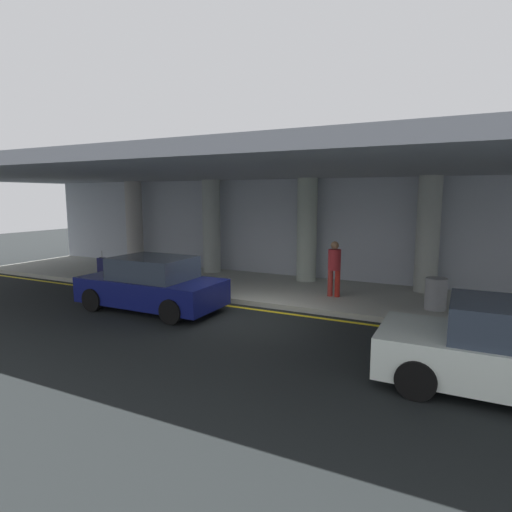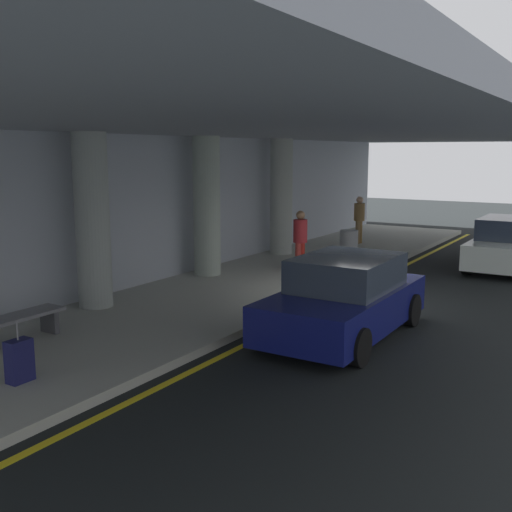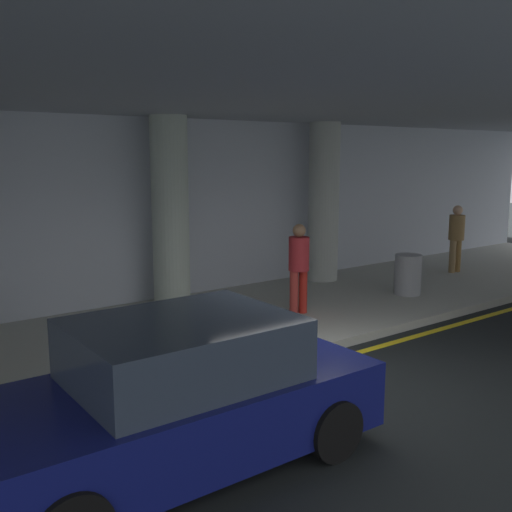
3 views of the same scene
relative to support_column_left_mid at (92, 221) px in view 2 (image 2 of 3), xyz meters
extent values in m
plane|color=black|center=(4.00, -4.58, -1.97)|extent=(60.00, 60.00, 0.00)
cube|color=#A5A69C|center=(4.00, -1.48, -1.90)|extent=(26.00, 4.20, 0.15)
cube|color=yellow|center=(4.00, -3.87, -1.97)|extent=(26.00, 0.14, 0.01)
cylinder|color=#9EA6A0|center=(0.00, 0.00, 0.00)|extent=(0.71, 0.71, 3.65)
cylinder|color=#9FAB9E|center=(4.00, 0.00, 0.00)|extent=(0.71, 0.71, 3.65)
cylinder|color=#A2A8A1|center=(8.00, 0.00, 0.00)|extent=(0.71, 0.71, 3.65)
cube|color=#8D929D|center=(4.00, -1.98, 1.97)|extent=(28.00, 13.20, 0.30)
cube|color=#ADB4C1|center=(4.00, 0.77, -0.07)|extent=(26.00, 0.30, 3.80)
cube|color=silver|center=(9.82, -6.59, -1.42)|extent=(4.10, 1.80, 0.70)
cube|color=#2D3847|center=(9.92, -6.59, -0.77)|extent=(2.10, 1.60, 0.60)
cylinder|color=black|center=(11.17, -5.74, -1.65)|extent=(0.64, 0.22, 0.64)
cylinder|color=black|center=(8.47, -5.74, -1.65)|extent=(0.64, 0.22, 0.64)
cube|color=#0F1658|center=(1.25, -5.15, -1.42)|extent=(4.10, 1.80, 0.70)
cube|color=#2D3847|center=(1.35, -5.15, -0.77)|extent=(2.10, 1.60, 0.60)
cylinder|color=black|center=(2.60, -4.30, -1.65)|extent=(0.64, 0.22, 0.64)
cylinder|color=black|center=(2.60, -6.00, -1.65)|extent=(0.64, 0.22, 0.64)
cylinder|color=black|center=(-0.10, -4.30, -1.65)|extent=(0.64, 0.22, 0.64)
cylinder|color=black|center=(-0.10, -6.00, -1.65)|extent=(0.64, 0.22, 0.64)
cylinder|color=olive|center=(11.17, -1.33, -1.42)|extent=(0.16, 0.16, 0.82)
cylinder|color=brown|center=(11.39, -1.33, -1.42)|extent=(0.16, 0.16, 0.82)
cylinder|color=olive|center=(11.28, -1.33, -0.69)|extent=(0.38, 0.38, 0.62)
sphere|color=tan|center=(11.28, -1.33, -0.26)|extent=(0.24, 0.24, 0.24)
cylinder|color=maroon|center=(5.47, -1.96, -1.42)|extent=(0.16, 0.16, 0.82)
cylinder|color=#A71F17|center=(5.69, -1.96, -1.42)|extent=(0.16, 0.16, 0.82)
cylinder|color=maroon|center=(5.58, -1.96, -0.69)|extent=(0.38, 0.38, 0.62)
sphere|color=#8C6647|center=(5.58, -1.96, -0.26)|extent=(0.24, 0.24, 0.24)
cube|color=#181A4A|center=(-3.63, -2.28, -1.51)|extent=(0.36, 0.22, 0.62)
cylinder|color=slate|center=(-3.63, -2.28, -1.06)|extent=(0.02, 0.02, 0.28)
cube|color=slate|center=(-2.42, -0.71, -1.38)|extent=(1.60, 0.50, 0.06)
cube|color=#4C4C51|center=(-1.80, -0.71, -1.61)|extent=(0.10, 0.40, 0.42)
cylinder|color=gray|center=(8.44, -2.17, -1.40)|extent=(0.56, 0.56, 0.85)
camera|label=1|loc=(8.99, -14.13, 1.20)|focal=29.40mm
camera|label=2|loc=(-8.85, -9.49, 1.43)|focal=42.50mm
camera|label=3|loc=(-1.34, -9.99, 1.11)|focal=41.08mm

